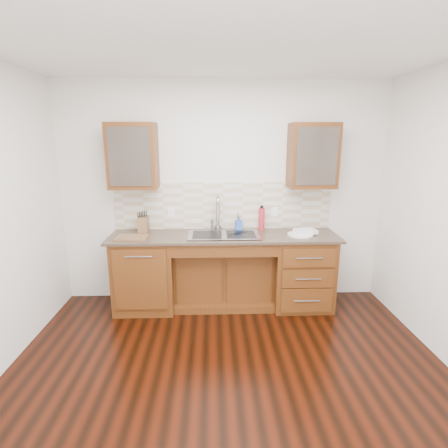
{
  "coord_description": "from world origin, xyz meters",
  "views": [
    {
      "loc": [
        -0.13,
        -2.56,
        2.02
      ],
      "look_at": [
        0.0,
        1.4,
        1.05
      ],
      "focal_mm": 28.0,
      "sensor_mm": 36.0,
      "label": 1
    }
  ],
  "objects_px": {
    "water_bottle": "(262,219)",
    "cutting_board": "(132,237)",
    "knife_block": "(143,224)",
    "plate": "(300,235)",
    "soap_bottle": "(239,223)"
  },
  "relations": [
    {
      "from": "knife_block",
      "to": "cutting_board",
      "type": "xyz_separation_m",
      "value": [
        -0.09,
        -0.24,
        -0.09
      ]
    },
    {
      "from": "soap_bottle",
      "to": "water_bottle",
      "type": "height_order",
      "value": "water_bottle"
    },
    {
      "from": "water_bottle",
      "to": "plate",
      "type": "bearing_deg",
      "value": -34.42
    },
    {
      "from": "soap_bottle",
      "to": "plate",
      "type": "xyz_separation_m",
      "value": [
        0.71,
        -0.28,
        -0.08
      ]
    },
    {
      "from": "plate",
      "to": "water_bottle",
      "type": "bearing_deg",
      "value": 145.58
    },
    {
      "from": "water_bottle",
      "to": "knife_block",
      "type": "bearing_deg",
      "value": -176.45
    },
    {
      "from": "water_bottle",
      "to": "cutting_board",
      "type": "distance_m",
      "value": 1.58
    },
    {
      "from": "soap_bottle",
      "to": "knife_block",
      "type": "relative_size",
      "value": 0.85
    },
    {
      "from": "water_bottle",
      "to": "cutting_board",
      "type": "xyz_separation_m",
      "value": [
        -1.54,
        -0.33,
        -0.13
      ]
    },
    {
      "from": "water_bottle",
      "to": "knife_block",
      "type": "relative_size",
      "value": 1.38
    },
    {
      "from": "cutting_board",
      "to": "plate",
      "type": "bearing_deg",
      "value": 1.2
    },
    {
      "from": "knife_block",
      "to": "cutting_board",
      "type": "distance_m",
      "value": 0.27
    },
    {
      "from": "water_bottle",
      "to": "cutting_board",
      "type": "bearing_deg",
      "value": -167.9
    },
    {
      "from": "soap_bottle",
      "to": "water_bottle",
      "type": "xyz_separation_m",
      "value": [
        0.28,
        0.01,
        0.05
      ]
    },
    {
      "from": "plate",
      "to": "knife_block",
      "type": "bearing_deg",
      "value": 173.92
    }
  ]
}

